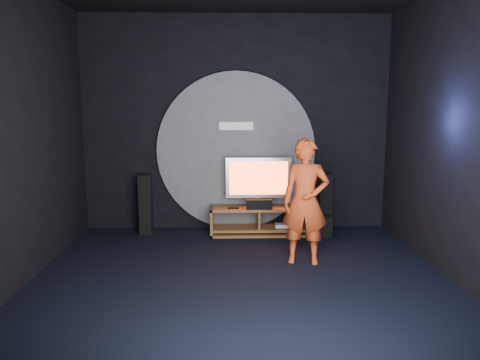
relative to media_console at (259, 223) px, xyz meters
name	(u,v)px	position (x,y,z in m)	size (l,w,h in m)	color
floor	(240,282)	(-0.36, -2.05, -0.19)	(5.00, 5.00, 0.00)	black
back_wall	(236,124)	(-0.36, 0.45, 1.56)	(5.00, 0.04, 3.50)	black
front_wall	(252,159)	(-0.36, -4.55, 1.56)	(5.00, 0.04, 3.50)	black
left_wall	(14,134)	(-2.86, -2.05, 1.56)	(0.04, 5.00, 3.50)	black
right_wall	(461,133)	(2.14, -2.05, 1.56)	(0.04, 5.00, 3.50)	black
wall_disc_panel	(236,151)	(-0.36, 0.39, 1.11)	(2.60, 0.11, 2.60)	#515156
media_console	(259,223)	(0.00, 0.00, 0.00)	(1.54, 0.45, 0.45)	brown
tv	(258,180)	(-0.01, 0.07, 0.68)	(1.04, 0.22, 0.78)	#B3B3BA
center_speaker	(259,204)	(-0.01, -0.13, 0.33)	(0.40, 0.15, 0.15)	black
remote	(233,208)	(-0.41, -0.12, 0.27)	(0.18, 0.05, 0.02)	black
tower_speaker_left	(146,204)	(-1.82, 0.09, 0.29)	(0.19, 0.21, 0.97)	black
tower_speaker_right	(325,203)	(1.08, 0.10, 0.29)	(0.19, 0.21, 0.97)	black
subwoofer	(321,225)	(0.99, -0.08, -0.03)	(0.30, 0.30, 0.33)	black
player	(305,202)	(0.51, -1.36, 0.63)	(0.60, 0.39, 1.64)	#C6431B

